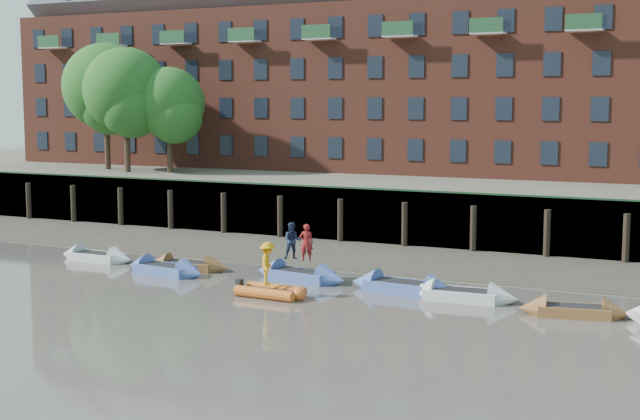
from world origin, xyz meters
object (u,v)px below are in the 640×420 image
Objects in this scene: rowboat_4 at (403,287)px; person_rower_b at (293,241)px; rowboat_5 at (462,295)px; person_rib_crew at (268,263)px; rowboat_6 at (574,311)px; person_rower_a at (306,242)px; rowboat_2 at (188,266)px; rowboat_3 at (300,275)px; rowboat_1 at (165,269)px; rowboat_0 at (96,257)px; rib_tender at (273,292)px.

person_rower_b reaches higher than rowboat_4.
rowboat_5 is 8.29m from person_rib_crew.
rowboat_6 is at bearing -103.22° from person_rib_crew.
rowboat_4 is 5.18m from person_rower_a.
rowboat_5 is at bearing -10.59° from rowboat_2.
rowboat_4 is 5.93m from person_rower_b.
person_rower_a is at bearing 179.81° from rowboat_4.
rowboat_3 is at bearing -17.92° from person_rower_a.
rowboat_1 is at bearing -159.85° from rowboat_3.
rowboat_1 is at bearing 50.26° from person_rib_crew.
rowboat_3 reaches higher than rowboat_6.
rowboat_0 is at bearing -176.00° from rowboat_4.
rowboat_3 is 3.66m from rib_tender.
person_rower_b is at bearing 21.77° from rowboat_1.
rowboat_4 is 2.80m from rowboat_5.
rowboat_2 is 18.92m from rowboat_6.
rowboat_6 is 2.52× the size of person_rower_a.
rowboat_2 is 0.93× the size of rowboat_5.
rowboat_3 is (6.57, 1.43, 0.01)m from rowboat_1.
rowboat_1 is 0.96× the size of rowboat_3.
rowboat_0 is 2.54× the size of person_rower_b.
person_rib_crew reaches higher than rowboat_3.
person_rower_b reaches higher than person_rib_crew.
rowboat_0 is at bearing 151.20° from person_rower_b.
rowboat_0 is 0.87× the size of rowboat_4.
rowboat_0 is at bearing -172.00° from rowboat_3.
person_rower_a is (-7.69, 0.87, 1.57)m from rowboat_5.
person_rib_crew is (12.17, -3.56, 1.20)m from rowboat_0.
rib_tender is 1.22m from person_rib_crew.
person_rower_b is 0.95× the size of person_rib_crew.
rowboat_2 is 14.17m from rowboat_5.
rowboat_3 is at bearing 19.49° from rowboat_1.
rowboat_6 is (12.71, -1.61, -0.03)m from rowboat_3.
rowboat_2 reaches higher than rowboat_6.
person_rower_a reaches higher than rowboat_3.
rowboat_4 is 2.76× the size of person_rib_crew.
rowboat_6 is 1.40× the size of rib_tender.
rowboat_2 is 2.38× the size of person_rib_crew.
rowboat_4 is (5.24, -0.43, 0.01)m from rowboat_3.
rowboat_1 reaches higher than rowboat_6.
rowboat_3 is 1.64m from person_rower_b.
person_rower_a is 3.66m from person_rib_crew.
rowboat_0 is at bearing 171.88° from rowboat_2.
rowboat_6 is 2.36× the size of person_rib_crew.
rowboat_3 is 8.05m from rowboat_5.
rowboat_6 is 2.50× the size of person_rower_b.
person_rower_a is (6.89, 1.48, 1.57)m from rowboat_1.
rib_tender is at bearing 178.36° from rowboat_6.
person_rib_crew is (-7.72, -2.77, 1.18)m from rowboat_5.
rowboat_5 is at bearing -36.34° from person_rower_b.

